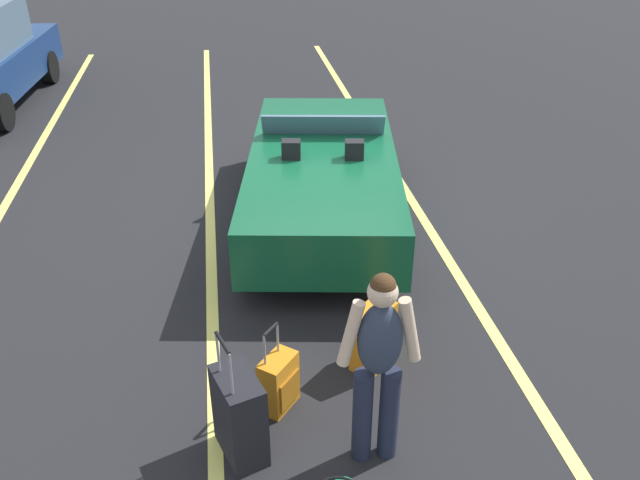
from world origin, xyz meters
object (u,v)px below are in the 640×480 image
at_px(suitcase_medium_bright, 373,337).
at_px(suitcase_small_carryon, 279,382).
at_px(suitcase_large_black, 240,416).
at_px(convertible_car, 323,171).
at_px(traveler_person, 379,361).

distance_m(suitcase_medium_bright, suitcase_small_carryon, 0.97).
bearing_deg(suitcase_small_carryon, suitcase_large_black, -87.75).
bearing_deg(convertible_car, traveler_person, -174.04).
height_order(suitcase_small_carryon, traveler_person, traveler_person).
bearing_deg(suitcase_large_black, suitcase_small_carryon, 34.59).
height_order(suitcase_large_black, suitcase_medium_bright, suitcase_large_black).
relative_size(suitcase_large_black, suitcase_small_carryon, 1.40).
bearing_deg(convertible_car, suitcase_medium_bright, -171.05).
height_order(suitcase_medium_bright, traveler_person, traveler_person).
height_order(suitcase_medium_bright, suitcase_small_carryon, suitcase_small_carryon).
xyz_separation_m(suitcase_medium_bright, traveler_person, (-1.03, 0.22, 0.62)).
height_order(convertible_car, traveler_person, traveler_person).
relative_size(suitcase_small_carryon, traveler_person, 0.48).
xyz_separation_m(suitcase_small_carryon, traveler_person, (-0.63, -0.66, 0.68)).
bearing_deg(traveler_person, suitcase_large_black, 82.53).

